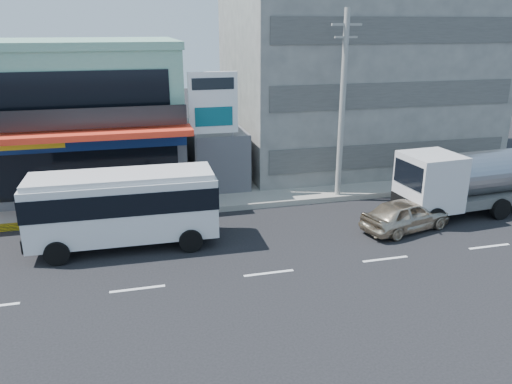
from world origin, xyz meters
TOP-DOWN VIEW (x-y plane):
  - ground at (0.00, 0.00)m, footprint 120.00×120.00m
  - sidewalk at (5.00, 9.50)m, footprint 70.00×5.00m
  - shop_building at (-8.00, 13.95)m, footprint 12.40×11.70m
  - concrete_building at (10.00, 15.00)m, footprint 16.00×12.00m
  - gap_structure at (0.00, 12.00)m, footprint 3.00×6.00m
  - satellite_dish at (0.00, 11.00)m, footprint 1.50×1.50m
  - billboard at (-0.50, 9.20)m, footprint 2.60×0.18m
  - utility_pole_near at (6.00, 7.40)m, footprint 1.60×0.30m
  - minibus at (-5.35, 3.98)m, footprint 7.91×2.87m
  - sedan at (7.36, 2.60)m, footprint 4.78×2.85m
  - tanker_truck at (11.71, 3.84)m, footprint 8.54×3.25m
  - motorcycle_rider at (-4.00, 6.80)m, footprint 1.61×0.90m

SIDE VIEW (x-z plane):
  - ground at x=0.00m, z-range 0.00..0.00m
  - sidewalk at x=5.00m, z-range 0.00..0.30m
  - motorcycle_rider at x=-4.00m, z-range -0.33..1.62m
  - sedan at x=7.36m, z-range 0.00..1.52m
  - gap_structure at x=0.00m, z-range 0.00..3.50m
  - tanker_truck at x=11.71m, z-range 0.12..3.42m
  - minibus at x=-5.35m, z-range 0.32..3.61m
  - satellite_dish at x=0.00m, z-range 3.50..3.65m
  - shop_building at x=-8.00m, z-range 0.00..8.00m
  - billboard at x=-0.50m, z-range 1.48..8.38m
  - utility_pole_near at x=6.00m, z-range 0.15..10.15m
  - concrete_building at x=10.00m, z-range 0.00..14.00m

